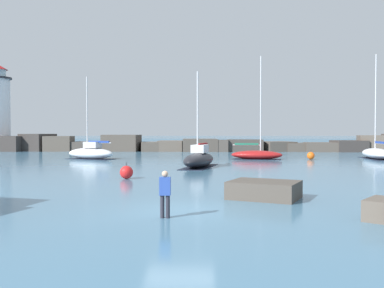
% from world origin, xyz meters
% --- Properties ---
extents(ground_plane, '(600.00, 600.00, 0.00)m').
position_xyz_m(ground_plane, '(0.00, 0.00, 0.00)').
color(ground_plane, teal).
extents(open_sea_beyond, '(400.00, 116.00, 0.01)m').
position_xyz_m(open_sea_beyond, '(0.00, 106.84, 0.00)').
color(open_sea_beyond, '#386684').
rests_on(open_sea_beyond, ground).
extents(breakwater_jetty, '(70.47, 6.37, 2.54)m').
position_xyz_m(breakwater_jetty, '(1.85, 47.00, 0.98)').
color(breakwater_jetty, '#383330').
rests_on(breakwater_jetty, ground).
extents(foreground_rocks, '(21.80, 10.33, 1.47)m').
position_xyz_m(foreground_rocks, '(-0.26, -1.29, 0.52)').
color(foreground_rocks, brown).
rests_on(foreground_rocks, ground).
extents(sailboat_moored_0, '(5.47, 2.84, 10.56)m').
position_xyz_m(sailboat_moored_0, '(6.11, 28.81, 0.53)').
color(sailboat_moored_0, maroon).
rests_on(sailboat_moored_0, ground).
extents(sailboat_moored_2, '(5.70, 3.85, 8.54)m').
position_xyz_m(sailboat_moored_2, '(-11.04, 28.60, 0.68)').
color(sailboat_moored_2, white).
rests_on(sailboat_moored_2, ground).
extents(sailboat_moored_4, '(3.25, 6.93, 7.56)m').
position_xyz_m(sailboat_moored_4, '(0.36, 18.89, 0.66)').
color(sailboat_moored_4, black).
rests_on(sailboat_moored_4, ground).
extents(sailboat_moored_5, '(2.69, 7.13, 10.98)m').
position_xyz_m(sailboat_moored_5, '(18.73, 29.95, 0.59)').
color(sailboat_moored_5, white).
rests_on(sailboat_moored_5, ground).
extents(mooring_buoy_orange_near, '(0.79, 0.79, 0.99)m').
position_xyz_m(mooring_buoy_orange_near, '(-3.84, 10.20, 0.39)').
color(mooring_buoy_orange_near, red).
rests_on(mooring_buoy_orange_near, ground).
extents(mooring_buoy_far_side, '(0.77, 0.77, 0.97)m').
position_xyz_m(mooring_buoy_far_side, '(11.65, 28.85, 0.38)').
color(mooring_buoy_far_side, '#EA5914').
rests_on(mooring_buoy_far_side, ground).
extents(person_on_rocks, '(0.36, 0.22, 1.55)m').
position_xyz_m(person_on_rocks, '(-0.39, -1.38, 0.85)').
color(person_on_rocks, '#282833').
rests_on(person_on_rocks, ground).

